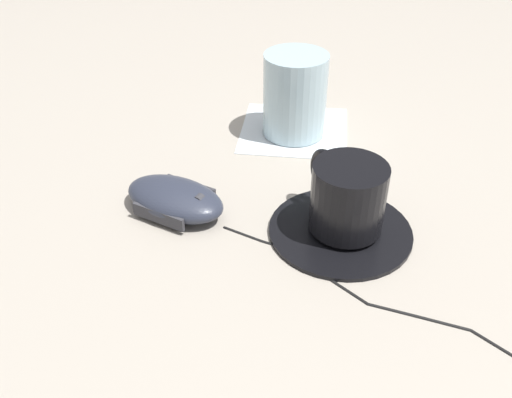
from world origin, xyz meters
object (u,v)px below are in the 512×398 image
Objects in this scene: coffee_cup at (347,196)px; computer_mouse at (175,199)px; saucer at (340,229)px; drinking_glass at (295,95)px.

coffee_cup is 0.82× the size of computer_mouse.
saucer is 0.04m from coffee_cup.
saucer is 1.38× the size of drinking_glass.
coffee_cup is at bearing 113.90° from computer_mouse.
saucer is 1.48× the size of coffee_cup.
saucer is at bearing 112.84° from computer_mouse.
coffee_cup is at bearing 46.10° from drinking_glass.
computer_mouse is 0.23m from drinking_glass.
coffee_cup is 0.94× the size of drinking_glass.
drinking_glass is at bearing -134.82° from saucer.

